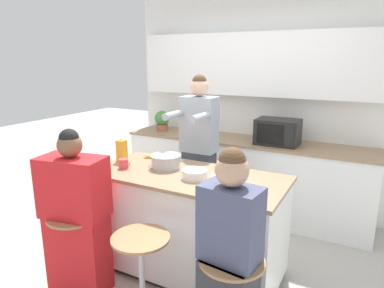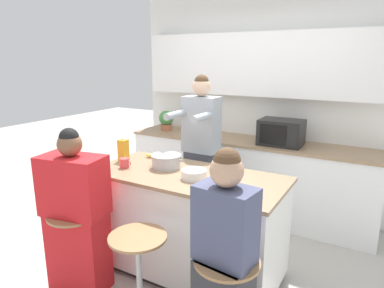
{
  "view_description": "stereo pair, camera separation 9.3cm",
  "coord_description": "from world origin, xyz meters",
  "px_view_note": "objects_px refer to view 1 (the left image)",
  "views": [
    {
      "loc": [
        1.34,
        -2.43,
        1.89
      ],
      "look_at": [
        0.0,
        0.08,
        1.18
      ],
      "focal_mm": 32.0,
      "sensor_mm": 36.0,
      "label": 1
    },
    {
      "loc": [
        1.42,
        -2.39,
        1.89
      ],
      "look_at": [
        0.0,
        0.08,
        1.18
      ],
      "focal_mm": 32.0,
      "sensor_mm": 36.0,
      "label": 2
    }
  ],
  "objects_px": {
    "juice_carton": "(122,151)",
    "potted_plant": "(162,120)",
    "person_seated_near": "(229,263)",
    "microwave": "(278,132)",
    "fruit_bowl": "(226,182)",
    "person_cooking": "(199,157)",
    "bar_stool_center": "(142,272)",
    "person_wrapped_blanket": "(76,219)",
    "banana_bunch": "(150,156)",
    "bar_stool_leftmost": "(77,247)",
    "coffee_cup_near": "(124,164)",
    "kitchen_island": "(188,223)",
    "cooking_pot": "(166,161)",
    "coffee_cup_far": "(227,172)"
  },
  "relations": [
    {
      "from": "coffee_cup_near",
      "to": "juice_carton",
      "type": "height_order",
      "value": "juice_carton"
    },
    {
      "from": "bar_stool_leftmost",
      "to": "microwave",
      "type": "relative_size",
      "value": 1.42
    },
    {
      "from": "person_seated_near",
      "to": "microwave",
      "type": "distance_m",
      "value": 2.11
    },
    {
      "from": "person_cooking",
      "to": "juice_carton",
      "type": "bearing_deg",
      "value": -126.01
    },
    {
      "from": "fruit_bowl",
      "to": "juice_carton",
      "type": "relative_size",
      "value": 1.01
    },
    {
      "from": "person_wrapped_blanket",
      "to": "juice_carton",
      "type": "height_order",
      "value": "person_wrapped_blanket"
    },
    {
      "from": "coffee_cup_near",
      "to": "banana_bunch",
      "type": "bearing_deg",
      "value": 87.58
    },
    {
      "from": "fruit_bowl",
      "to": "coffee_cup_near",
      "type": "bearing_deg",
      "value": 179.77
    },
    {
      "from": "person_cooking",
      "to": "microwave",
      "type": "height_order",
      "value": "person_cooking"
    },
    {
      "from": "bar_stool_center",
      "to": "person_seated_near",
      "type": "distance_m",
      "value": 0.7
    },
    {
      "from": "person_cooking",
      "to": "coffee_cup_near",
      "type": "distance_m",
      "value": 0.9
    },
    {
      "from": "person_wrapped_blanket",
      "to": "fruit_bowl",
      "type": "height_order",
      "value": "person_wrapped_blanket"
    },
    {
      "from": "person_seated_near",
      "to": "coffee_cup_near",
      "type": "xyz_separation_m",
      "value": [
        -1.25,
        0.53,
        0.32
      ]
    },
    {
      "from": "bar_stool_center",
      "to": "person_wrapped_blanket",
      "type": "bearing_deg",
      "value": 177.01
    },
    {
      "from": "person_seated_near",
      "to": "banana_bunch",
      "type": "bearing_deg",
      "value": 150.37
    },
    {
      "from": "fruit_bowl",
      "to": "person_seated_near",
      "type": "bearing_deg",
      "value": -64.81
    },
    {
      "from": "person_cooking",
      "to": "microwave",
      "type": "xyz_separation_m",
      "value": [
        0.66,
        0.68,
        0.21
      ]
    },
    {
      "from": "cooking_pot",
      "to": "potted_plant",
      "type": "height_order",
      "value": "potted_plant"
    },
    {
      "from": "bar_stool_leftmost",
      "to": "coffee_cup_near",
      "type": "xyz_separation_m",
      "value": [
        0.08,
        0.54,
        0.57
      ]
    },
    {
      "from": "kitchen_island",
      "to": "bar_stool_leftmost",
      "type": "bearing_deg",
      "value": -135.11
    },
    {
      "from": "fruit_bowl",
      "to": "person_cooking",
      "type": "bearing_deg",
      "value": 128.32
    },
    {
      "from": "bar_stool_center",
      "to": "person_seated_near",
      "type": "xyz_separation_m",
      "value": [
        0.65,
        0.03,
        0.25
      ]
    },
    {
      "from": "coffee_cup_near",
      "to": "juice_carton",
      "type": "bearing_deg",
      "value": 132.75
    },
    {
      "from": "person_cooking",
      "to": "fruit_bowl",
      "type": "distance_m",
      "value": 1.07
    },
    {
      "from": "bar_stool_leftmost",
      "to": "microwave",
      "type": "xyz_separation_m",
      "value": [
        1.08,
        2.06,
        0.68
      ]
    },
    {
      "from": "person_seated_near",
      "to": "juice_carton",
      "type": "xyz_separation_m",
      "value": [
        -1.4,
        0.7,
        0.39
      ]
    },
    {
      "from": "juice_carton",
      "to": "fruit_bowl",
      "type": "bearing_deg",
      "value": -8.32
    },
    {
      "from": "banana_bunch",
      "to": "bar_stool_leftmost",
      "type": "bearing_deg",
      "value": -95.93
    },
    {
      "from": "potted_plant",
      "to": "microwave",
      "type": "bearing_deg",
      "value": -1.38
    },
    {
      "from": "juice_carton",
      "to": "person_wrapped_blanket",
      "type": "bearing_deg",
      "value": -83.24
    },
    {
      "from": "bar_stool_leftmost",
      "to": "bar_stool_center",
      "type": "relative_size",
      "value": 1.0
    },
    {
      "from": "bar_stool_leftmost",
      "to": "person_wrapped_blanket",
      "type": "distance_m",
      "value": 0.25
    },
    {
      "from": "person_seated_near",
      "to": "coffee_cup_near",
      "type": "distance_m",
      "value": 1.39
    },
    {
      "from": "person_seated_near",
      "to": "cooking_pot",
      "type": "relative_size",
      "value": 3.91
    },
    {
      "from": "kitchen_island",
      "to": "fruit_bowl",
      "type": "height_order",
      "value": "fruit_bowl"
    },
    {
      "from": "person_cooking",
      "to": "person_wrapped_blanket",
      "type": "distance_m",
      "value": 1.44
    },
    {
      "from": "bar_stool_leftmost",
      "to": "fruit_bowl",
      "type": "relative_size",
      "value": 3.0
    },
    {
      "from": "cooking_pot",
      "to": "banana_bunch",
      "type": "xyz_separation_m",
      "value": [
        -0.31,
        0.19,
        -0.04
      ]
    },
    {
      "from": "person_cooking",
      "to": "kitchen_island",
      "type": "bearing_deg",
      "value": -70.03
    },
    {
      "from": "person_seated_near",
      "to": "potted_plant",
      "type": "xyz_separation_m",
      "value": [
        -1.84,
        2.08,
        0.43
      ]
    },
    {
      "from": "bar_stool_leftmost",
      "to": "person_wrapped_blanket",
      "type": "xyz_separation_m",
      "value": [
        0.01,
        0.01,
        0.24
      ]
    },
    {
      "from": "coffee_cup_near",
      "to": "bar_stool_leftmost",
      "type": "bearing_deg",
      "value": -98.38
    },
    {
      "from": "coffee_cup_near",
      "to": "banana_bunch",
      "type": "relative_size",
      "value": 0.85
    },
    {
      "from": "person_seated_near",
      "to": "microwave",
      "type": "height_order",
      "value": "person_seated_near"
    },
    {
      "from": "person_cooking",
      "to": "person_seated_near",
      "type": "distance_m",
      "value": 1.65
    },
    {
      "from": "banana_bunch",
      "to": "bar_stool_center",
      "type": "bearing_deg",
      "value": -58.85
    },
    {
      "from": "coffee_cup_far",
      "to": "juice_carton",
      "type": "relative_size",
      "value": 0.5
    },
    {
      "from": "bar_stool_leftmost",
      "to": "banana_bunch",
      "type": "xyz_separation_m",
      "value": [
        0.1,
        0.93,
        0.55
      ]
    },
    {
      "from": "juice_carton",
      "to": "potted_plant",
      "type": "height_order",
      "value": "potted_plant"
    },
    {
      "from": "bar_stool_center",
      "to": "banana_bunch",
      "type": "relative_size",
      "value": 4.88
    }
  ]
}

